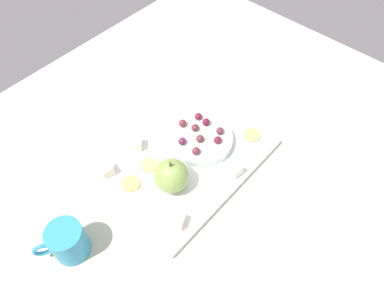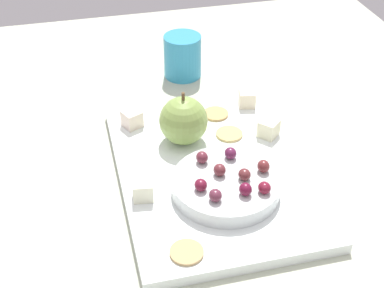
% 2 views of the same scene
% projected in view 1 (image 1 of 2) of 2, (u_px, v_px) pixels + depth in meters
% --- Properties ---
extents(table, '(1.27, 1.06, 0.04)m').
position_uv_depth(table, '(189.00, 162.00, 0.88)').
color(table, '#B4BBA2').
rests_on(table, ground).
extents(platter, '(0.38, 0.27, 0.02)m').
position_uv_depth(platter, '(187.00, 160.00, 0.85)').
color(platter, white).
rests_on(platter, table).
extents(serving_dish, '(0.15, 0.15, 0.02)m').
position_uv_depth(serving_dish, '(201.00, 139.00, 0.86)').
color(serving_dish, silver).
rests_on(serving_dish, platter).
extents(apple_whole, '(0.08, 0.08, 0.08)m').
position_uv_depth(apple_whole, '(171.00, 176.00, 0.77)').
color(apple_whole, '#89A94F').
rests_on(apple_whole, platter).
extents(apple_stem, '(0.01, 0.01, 0.01)m').
position_uv_depth(apple_stem, '(170.00, 164.00, 0.74)').
color(apple_stem, brown).
rests_on(apple_stem, apple_whole).
extents(cheese_cube_0, '(0.04, 0.04, 0.03)m').
position_uv_depth(cheese_cube_0, '(136.00, 144.00, 0.85)').
color(cheese_cube_0, '#F0EDC1').
rests_on(cheese_cube_0, platter).
extents(cheese_cube_1, '(0.04, 0.04, 0.03)m').
position_uv_depth(cheese_cube_1, '(177.00, 221.00, 0.74)').
color(cheese_cube_1, '#F9E3CF').
rests_on(cheese_cube_1, platter).
extents(cheese_cube_2, '(0.03, 0.03, 0.03)m').
position_uv_depth(cheese_cube_2, '(107.00, 170.00, 0.81)').
color(cheese_cube_2, '#F9EBC8').
rests_on(cheese_cube_2, platter).
extents(cheese_cube_3, '(0.03, 0.03, 0.03)m').
position_uv_depth(cheese_cube_3, '(235.00, 170.00, 0.81)').
color(cheese_cube_3, white).
rests_on(cheese_cube_3, platter).
extents(cracker_0, '(0.04, 0.04, 0.00)m').
position_uv_depth(cracker_0, '(149.00, 165.00, 0.83)').
color(cracker_0, tan).
rests_on(cracker_0, platter).
extents(cracker_1, '(0.04, 0.04, 0.00)m').
position_uv_depth(cracker_1, '(131.00, 184.00, 0.80)').
color(cracker_1, tan).
rests_on(cracker_1, platter).
extents(cracker_2, '(0.04, 0.04, 0.00)m').
position_uv_depth(cracker_2, '(252.00, 135.00, 0.88)').
color(cracker_2, tan).
rests_on(cracker_2, platter).
extents(grape_0, '(0.02, 0.02, 0.02)m').
position_uv_depth(grape_0, '(218.00, 140.00, 0.84)').
color(grape_0, maroon).
rests_on(grape_0, serving_dish).
extents(grape_1, '(0.02, 0.02, 0.02)m').
position_uv_depth(grape_1, '(220.00, 131.00, 0.85)').
color(grape_1, '#622A3C').
rests_on(grape_1, serving_dish).
extents(grape_2, '(0.02, 0.02, 0.02)m').
position_uv_depth(grape_2, '(182.00, 141.00, 0.84)').
color(grape_2, '#602043').
rests_on(grape_2, serving_dish).
extents(grape_3, '(0.02, 0.02, 0.02)m').
position_uv_depth(grape_3, '(206.00, 122.00, 0.87)').
color(grape_3, maroon).
rests_on(grape_3, serving_dish).
extents(grape_4, '(0.02, 0.02, 0.02)m').
position_uv_depth(grape_4, '(183.00, 123.00, 0.87)').
color(grape_4, maroon).
rests_on(grape_4, serving_dish).
extents(grape_5, '(0.02, 0.02, 0.02)m').
position_uv_depth(grape_5, '(200.00, 139.00, 0.84)').
color(grape_5, maroon).
rests_on(grape_5, serving_dish).
extents(grape_6, '(0.02, 0.02, 0.02)m').
position_uv_depth(grape_6, '(195.00, 128.00, 0.86)').
color(grape_6, brown).
rests_on(grape_6, serving_dish).
extents(grape_7, '(0.02, 0.02, 0.02)m').
position_uv_depth(grape_7, '(197.00, 150.00, 0.82)').
color(grape_7, maroon).
rests_on(grape_7, serving_dish).
extents(grape_8, '(0.02, 0.02, 0.02)m').
position_uv_depth(grape_8, '(198.00, 116.00, 0.88)').
color(grape_8, maroon).
rests_on(grape_8, serving_dish).
extents(cup, '(0.10, 0.07, 0.08)m').
position_uv_depth(cup, '(67.00, 242.00, 0.70)').
color(cup, teal).
rests_on(cup, table).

